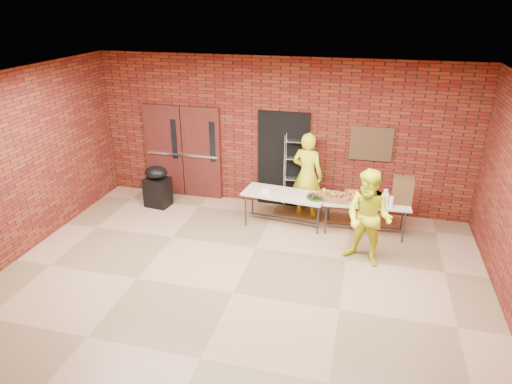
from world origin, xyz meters
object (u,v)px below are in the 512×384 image
covered_grill (157,186)px  volunteer_man (369,218)px  wire_rack (299,173)px  table_left (284,196)px  coffee_dispenser (402,190)px  table_right (366,203)px  volunteer_woman (307,175)px

covered_grill → volunteer_man: volunteer_man is taller
wire_rack → covered_grill: (-3.02, -0.59, -0.38)m
volunteer_man → wire_rack: bearing=151.3°
table_left → volunteer_man: (1.65, -1.09, 0.24)m
coffee_dispenser → covered_grill: size_ratio=0.53×
table_left → covered_grill: size_ratio=1.85×
table_right → covered_grill: bearing=174.6°
wire_rack → covered_grill: bearing=-174.0°
wire_rack → table_right: wire_rack is taller
table_left → covered_grill: (-2.86, 0.19, -0.15)m
table_right → coffee_dispenser: 0.72m
table_left → volunteer_woman: volunteer_woman is taller
table_right → covered_grill: covered_grill is taller
coffee_dispenser → covered_grill: bearing=179.6°
coffee_dispenser → volunteer_woman: volunteer_woman is taller
volunteer_man → table_right: bearing=115.3°
table_right → volunteer_man: bearing=-91.0°
covered_grill → coffee_dispenser: bearing=7.6°
wire_rack → coffee_dispenser: size_ratio=3.44×
table_left → volunteer_man: bearing=-26.9°
table_left → table_right: 1.60m
table_right → covered_grill: 4.47m
coffee_dispenser → covered_grill: 5.12m
table_left → volunteer_woman: 0.73m
volunteer_woman → table_right: bearing=171.6°
table_right → covered_grill: size_ratio=1.81×
table_right → volunteer_man: (0.05, -1.14, 0.24)m
wire_rack → table_left: 0.82m
wire_rack → volunteer_woman: 0.31m
volunteer_man → table_left: bearing=169.2°
volunteer_woman → volunteer_man: (1.28, -1.65, -0.04)m
volunteer_woman → volunteer_man: bearing=141.9°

